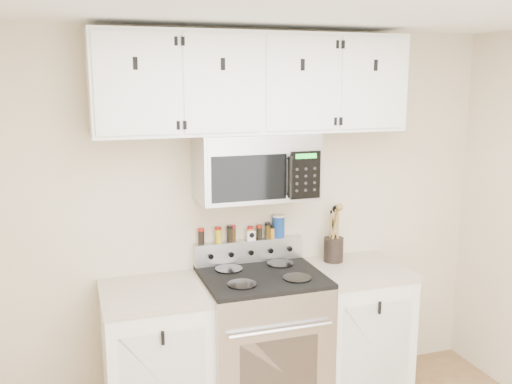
% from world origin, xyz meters
% --- Properties ---
extents(back_wall, '(3.50, 0.01, 2.50)m').
position_xyz_m(back_wall, '(0.00, 1.75, 1.25)').
color(back_wall, '#B9AC8A').
rests_on(back_wall, floor).
extents(range, '(0.76, 0.65, 1.10)m').
position_xyz_m(range, '(0.00, 1.43, 0.49)').
color(range, '#B7B7BA').
rests_on(range, floor).
extents(base_cabinet_left, '(0.64, 0.62, 0.92)m').
position_xyz_m(base_cabinet_left, '(-0.69, 1.45, 0.46)').
color(base_cabinet_left, white).
rests_on(base_cabinet_left, floor).
extents(base_cabinet_right, '(0.64, 0.62, 0.92)m').
position_xyz_m(base_cabinet_right, '(0.69, 1.45, 0.46)').
color(base_cabinet_right, white).
rests_on(base_cabinet_right, floor).
extents(microwave, '(0.76, 0.44, 0.42)m').
position_xyz_m(microwave, '(0.00, 1.55, 1.63)').
color(microwave, '#9E9EA3').
rests_on(microwave, back_wall).
extents(upper_cabinets, '(2.00, 0.35, 0.62)m').
position_xyz_m(upper_cabinets, '(-0.00, 1.58, 2.15)').
color(upper_cabinets, white).
rests_on(upper_cabinets, back_wall).
extents(utensil_crock, '(0.14, 0.14, 0.40)m').
position_xyz_m(utensil_crock, '(0.59, 1.61, 1.02)').
color(utensil_crock, black).
rests_on(utensil_crock, base_cabinet_right).
extents(kitchen_timer, '(0.06, 0.05, 0.07)m').
position_xyz_m(kitchen_timer, '(0.01, 1.71, 1.13)').
color(kitchen_timer, white).
rests_on(kitchen_timer, range).
extents(salt_canister, '(0.09, 0.09, 0.16)m').
position_xyz_m(salt_canister, '(0.22, 1.71, 1.18)').
color(salt_canister, navy).
rests_on(salt_canister, range).
extents(spice_jar_0, '(0.04, 0.04, 0.11)m').
position_xyz_m(spice_jar_0, '(-0.33, 1.71, 1.15)').
color(spice_jar_0, black).
rests_on(spice_jar_0, range).
extents(spice_jar_1, '(0.04, 0.04, 0.11)m').
position_xyz_m(spice_jar_1, '(-0.21, 1.71, 1.15)').
color(spice_jar_1, gold).
rests_on(spice_jar_1, range).
extents(spice_jar_2, '(0.04, 0.04, 0.11)m').
position_xyz_m(spice_jar_2, '(-0.13, 1.71, 1.16)').
color(spice_jar_2, black).
rests_on(spice_jar_2, range).
extents(spice_jar_3, '(0.04, 0.04, 0.11)m').
position_xyz_m(spice_jar_3, '(-0.11, 1.71, 1.16)').
color(spice_jar_3, '#40270F').
rests_on(spice_jar_3, range).
extents(spice_jar_4, '(0.04, 0.04, 0.09)m').
position_xyz_m(spice_jar_4, '(0.01, 1.71, 1.15)').
color(spice_jar_4, orange).
rests_on(spice_jar_4, range).
extents(spice_jar_5, '(0.04, 0.04, 0.10)m').
position_xyz_m(spice_jar_5, '(0.08, 1.71, 1.15)').
color(spice_jar_5, black).
rests_on(spice_jar_5, range).
extents(spice_jar_6, '(0.04, 0.04, 0.11)m').
position_xyz_m(spice_jar_6, '(0.14, 1.71, 1.15)').
color(spice_jar_6, '#42300F').
rests_on(spice_jar_6, range).
extents(spice_jar_7, '(0.04, 0.04, 0.09)m').
position_xyz_m(spice_jar_7, '(0.17, 1.71, 1.14)').
color(spice_jar_7, orange).
rests_on(spice_jar_7, range).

